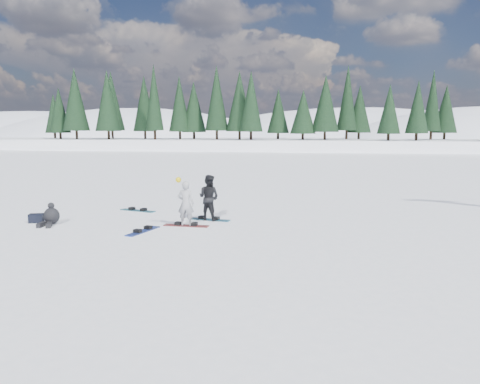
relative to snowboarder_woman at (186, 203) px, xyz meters
name	(u,v)px	position (x,y,z in m)	size (l,w,h in m)	color
ground	(195,232)	(0.53, -0.83, -0.76)	(420.00, 420.00, 0.00)	white
alpine_backdrop	(279,168)	(-11.19, 188.33, -14.74)	(412.50, 227.00, 53.20)	white
snowboarder_woman	(186,203)	(0.00, 0.00, 0.00)	(0.57, 0.40, 1.63)	#9E9FA4
snowboarder_man	(209,198)	(0.52, 1.12, 0.04)	(0.78, 0.60, 1.60)	black
seated_rider	(51,216)	(-4.51, -0.48, -0.48)	(0.62, 0.93, 0.74)	black
gear_bag	(36,218)	(-5.21, -0.23, -0.61)	(0.45, 0.30, 0.30)	black
snowboard_woman	(186,226)	(0.00, 0.00, -0.75)	(1.50, 0.28, 0.03)	maroon
snowboard_man	(209,220)	(0.52, 1.12, -0.75)	(1.50, 0.28, 0.03)	#17607F
snowboard_loose_c	(138,211)	(-2.62, 2.44, -0.75)	(1.50, 0.28, 0.03)	#156277
snowboard_loose_a	(143,231)	(-1.10, -1.01, -0.75)	(1.50, 0.28, 0.03)	navy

